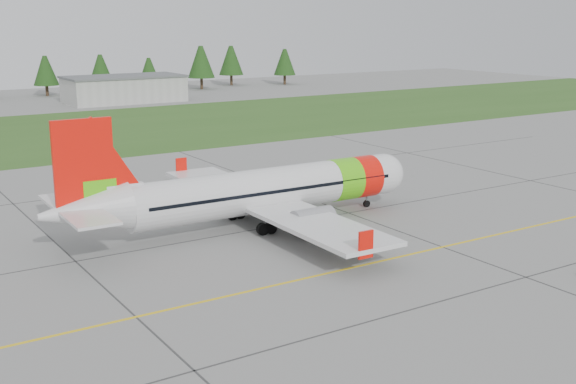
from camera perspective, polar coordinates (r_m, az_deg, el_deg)
ground at (r=45.39m, az=10.16°, el=-9.02°), size 320.00×320.00×0.00m
aircraft at (r=61.40m, az=-2.16°, el=0.06°), size 33.75×30.96×10.23m
grass_strip at (r=117.36m, az=-18.12°, el=4.41°), size 320.00×50.00×0.03m
taxi_guideline at (r=51.10m, az=4.05°, el=-6.21°), size 120.00×0.25×0.02m
hangar_east at (r=158.60m, az=-12.80°, el=7.89°), size 24.00×12.00×5.20m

